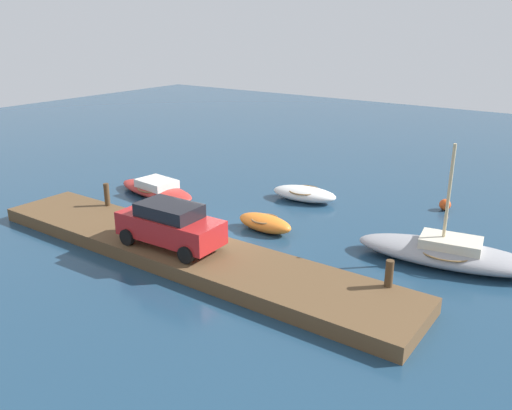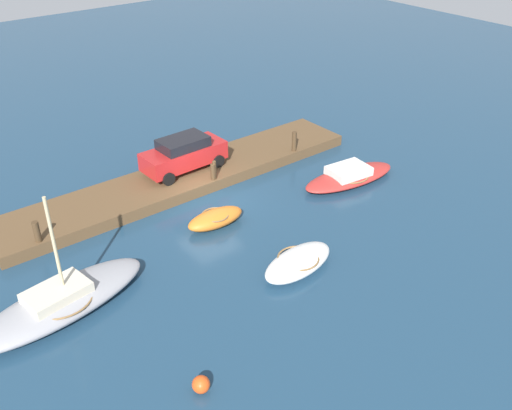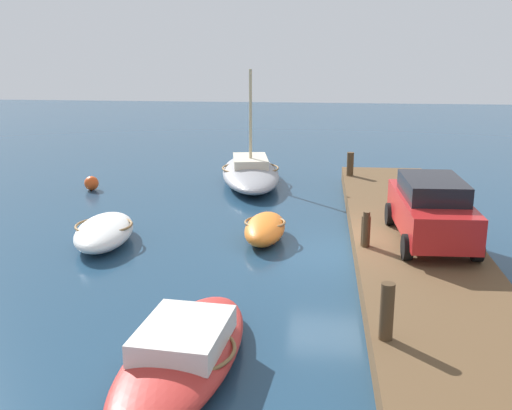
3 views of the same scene
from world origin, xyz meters
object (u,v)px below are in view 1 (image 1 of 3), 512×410
at_px(rowboat_white, 304,194).
at_px(mooring_post_mid_west, 189,218).
at_px(marker_buoy, 445,205).
at_px(sailboat_grey, 448,253).
at_px(dinghy_orange, 265,223).
at_px(mooring_post_east, 389,274).
at_px(parked_car, 170,224).
at_px(mooring_post_west, 107,195).
at_px(motorboat_red, 156,189).
at_px(mooring_post_mid_east, 190,220).

distance_m(rowboat_white, mooring_post_mid_west, 7.51).
bearing_deg(marker_buoy, sailboat_grey, -72.62).
xyz_separation_m(dinghy_orange, mooring_post_mid_west, (-1.90, -2.77, 0.65)).
height_order(mooring_post_mid_west, mooring_post_east, mooring_post_mid_west).
distance_m(sailboat_grey, parked_car, 10.54).
relative_size(sailboat_grey, parked_car, 1.65).
relative_size(rowboat_white, marker_buoy, 6.42).
xyz_separation_m(rowboat_white, marker_buoy, (6.33, 2.71, -0.09)).
distance_m(mooring_post_east, marker_buoy, 10.19).
bearing_deg(mooring_post_west, mooring_post_mid_west, 0.00).
height_order(dinghy_orange, motorboat_red, motorboat_red).
bearing_deg(mooring_post_west, sailboat_grey, 15.47).
bearing_deg(rowboat_white, parked_car, -100.95).
xyz_separation_m(sailboat_grey, parked_car, (-8.78, -5.74, 0.98)).
bearing_deg(mooring_post_east, mooring_post_west, 180.00).
xyz_separation_m(mooring_post_east, marker_buoy, (-1.16, 10.10, -0.74)).
height_order(rowboat_white, mooring_post_west, mooring_post_west).
height_order(motorboat_red, mooring_post_east, mooring_post_east).
bearing_deg(sailboat_grey, mooring_post_mid_east, -165.72).
height_order(mooring_post_mid_west, mooring_post_mid_east, mooring_post_mid_west).
bearing_deg(mooring_post_west, marker_buoy, 38.63).
xyz_separation_m(sailboat_grey, mooring_post_mid_east, (-9.32, -4.02, 0.50)).
relative_size(mooring_post_west, mooring_post_east, 1.16).
bearing_deg(parked_car, mooring_post_mid_east, 105.73).
relative_size(sailboat_grey, mooring_post_mid_west, 7.47).
height_order(mooring_post_west, mooring_post_east, mooring_post_west).
xyz_separation_m(mooring_post_west, mooring_post_mid_east, (5.21, 0.00, -0.13)).
distance_m(mooring_post_west, mooring_post_east, 13.79).
height_order(mooring_post_mid_west, parked_car, parked_car).
xyz_separation_m(motorboat_red, sailboat_grey, (15.03, 0.42, 0.11)).
height_order(dinghy_orange, sailboat_grey, sailboat_grey).
relative_size(dinghy_orange, mooring_post_west, 2.57).
relative_size(mooring_post_east, marker_buoy, 1.66).
bearing_deg(mooring_post_mid_east, sailboat_grey, 23.33).
bearing_deg(mooring_post_mid_east, rowboat_white, 81.58).
bearing_deg(mooring_post_east, rowboat_white, 135.41).
bearing_deg(mooring_post_mid_east, mooring_post_west, 180.00).
xyz_separation_m(dinghy_orange, mooring_post_west, (-7.02, -2.77, 0.71)).
height_order(motorboat_red, parked_car, parked_car).
height_order(mooring_post_mid_east, mooring_post_east, mooring_post_east).
relative_size(dinghy_orange, parked_car, 0.64).
bearing_deg(sailboat_grey, dinghy_orange, -179.61).
height_order(motorboat_red, mooring_post_west, mooring_post_west).
relative_size(motorboat_red, mooring_post_mid_west, 5.76).
distance_m(motorboat_red, mooring_post_mid_east, 6.77).
xyz_separation_m(motorboat_red, marker_buoy, (13.13, 6.50, -0.08)).
distance_m(motorboat_red, sailboat_grey, 15.04).
bearing_deg(mooring_post_mid_west, motorboat_red, 147.41).
bearing_deg(sailboat_grey, motorboat_red, 172.57).
bearing_deg(marker_buoy, mooring_post_mid_west, -126.62).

